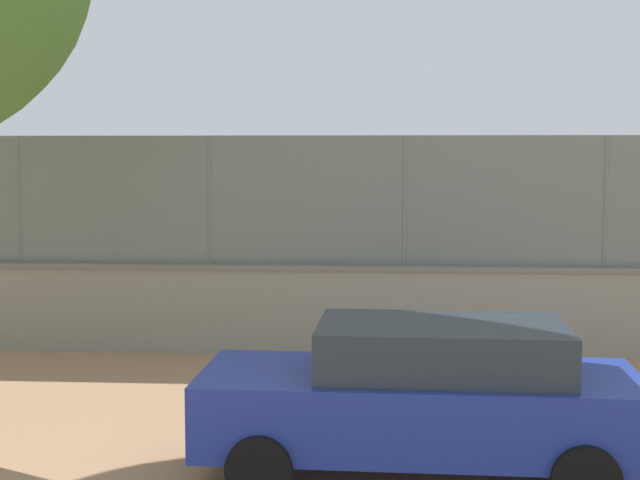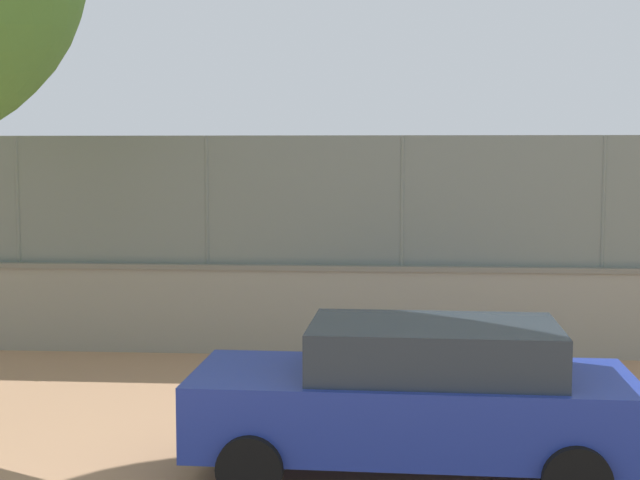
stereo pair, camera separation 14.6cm
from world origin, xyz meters
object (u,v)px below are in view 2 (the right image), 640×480
(player_foreground_swinging, at_px, (163,247))
(player_at_service_line, at_px, (452,231))
(player_crossing_court, at_px, (248,259))
(courtside_bench, at_px, (312,309))
(parked_car_blue, at_px, (416,396))
(sports_ball, at_px, (206,256))

(player_foreground_swinging, xyz_separation_m, player_at_service_line, (-7.09, -6.21, -0.12))
(player_crossing_court, xyz_separation_m, player_foreground_swinging, (2.20, -1.27, 0.11))
(courtside_bench, bearing_deg, parked_car_blue, 103.45)
(player_foreground_swinging, xyz_separation_m, sports_ball, (-1.67, 3.07, 0.15))
(sports_ball, relative_size, parked_car_blue, 0.03)
(parked_car_blue, bearing_deg, player_crossing_court, -72.53)
(player_foreground_swinging, relative_size, player_at_service_line, 1.13)
(player_foreground_swinging, height_order, player_at_service_line, player_foreground_swinging)
(parked_car_blue, bearing_deg, player_at_service_line, -94.57)
(sports_ball, bearing_deg, player_foreground_swinging, -61.48)
(player_crossing_court, bearing_deg, player_foreground_swinging, -29.97)
(player_at_service_line, bearing_deg, player_crossing_court, 56.87)
(courtside_bench, bearing_deg, player_foreground_swinging, -52.96)
(player_foreground_swinging, distance_m, courtside_bench, 6.63)
(player_crossing_court, xyz_separation_m, sports_ball, (0.54, 1.80, 0.26))
(parked_car_blue, bearing_deg, sports_ball, -66.43)
(player_foreground_swinging, distance_m, player_at_service_line, 9.42)
(player_crossing_court, distance_m, player_at_service_line, 8.93)
(courtside_bench, height_order, parked_car_blue, parked_car_blue)
(sports_ball, relative_size, courtside_bench, 0.08)
(player_at_service_line, distance_m, sports_ball, 10.75)
(courtside_bench, bearing_deg, sports_ball, -43.66)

